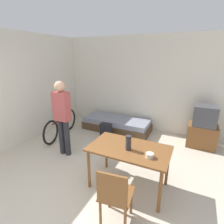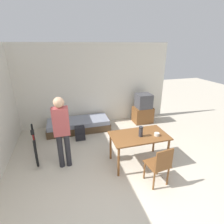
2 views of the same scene
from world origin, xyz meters
name	(u,v)px [view 1 (image 1 of 2)]	position (x,y,z in m)	size (l,w,h in m)	color
ground_plane	(54,218)	(0.00, 0.00, 0.00)	(20.00, 20.00, 0.00)	beige
wall_back	(139,84)	(0.00, 3.64, 1.35)	(5.60, 0.06, 2.70)	silver
wall_left	(31,88)	(-2.33, 1.81, 1.35)	(0.06, 4.61, 2.70)	silver
daybed	(116,124)	(-0.48, 3.13, 0.18)	(1.99, 0.79, 0.37)	#4C3823
tv	(203,128)	(1.80, 3.15, 0.49)	(0.66, 0.50, 1.04)	brown
dining_table	(129,153)	(0.69, 1.05, 0.65)	(1.28, 0.75, 0.74)	brown
wooden_chair	(114,195)	(0.79, 0.28, 0.49)	(0.45, 0.45, 0.87)	brown
bicycle	(61,125)	(-1.69, 2.09, 0.32)	(0.33, 1.58, 0.72)	black
person_standing	(62,114)	(-0.97, 1.39, 0.97)	(0.34, 0.22, 1.66)	#28282D
thermos_flask	(128,142)	(0.69, 0.99, 0.87)	(0.09, 0.09, 0.24)	#2D2D33
mate_bowl	(150,155)	(1.05, 0.91, 0.77)	(0.12, 0.12, 0.07)	beige
backpack	(106,131)	(-0.51, 2.49, 0.21)	(0.28, 0.21, 0.42)	black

